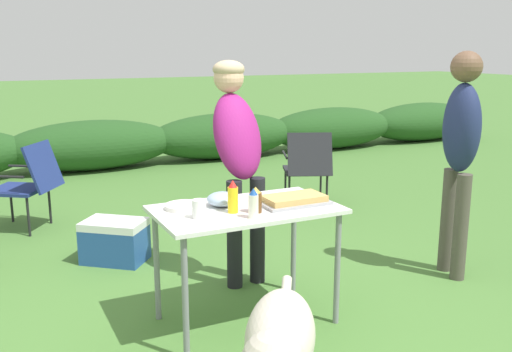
# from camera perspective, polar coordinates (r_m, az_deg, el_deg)

# --- Properties ---
(ground_plane) EXTENTS (60.00, 60.00, 0.00)m
(ground_plane) POSITION_cam_1_polar(r_m,az_deg,el_deg) (3.71, -0.96, -14.24)
(ground_plane) COLOR #477533
(shrub_hedge) EXTENTS (14.40, 0.90, 0.70)m
(shrub_hedge) POSITION_cam_1_polar(r_m,az_deg,el_deg) (8.33, -16.06, 2.98)
(shrub_hedge) COLOR #234C1E
(shrub_hedge) RESTS_ON ground
(folding_table) EXTENTS (1.10, 0.64, 0.74)m
(folding_table) POSITION_cam_1_polar(r_m,az_deg,el_deg) (3.46, -1.00, -4.40)
(folding_table) COLOR silver
(folding_table) RESTS_ON ground
(food_tray) EXTENTS (0.42, 0.24, 0.06)m
(food_tray) POSITION_cam_1_polar(r_m,az_deg,el_deg) (3.51, 3.81, -2.41)
(food_tray) COLOR #9E9EA3
(food_tray) RESTS_ON folding_table
(plate_stack) EXTENTS (0.23, 0.23, 0.03)m
(plate_stack) POSITION_cam_1_polar(r_m,az_deg,el_deg) (3.44, -7.19, -3.03)
(plate_stack) COLOR white
(plate_stack) RESTS_ON folding_table
(mixing_bowl) EXTENTS (0.19, 0.19, 0.09)m
(mixing_bowl) POSITION_cam_1_polar(r_m,az_deg,el_deg) (3.47, -3.39, -2.32)
(mixing_bowl) COLOR #99B2CC
(mixing_bowl) RESTS_ON folding_table
(paper_cup_stack) EXTENTS (0.08, 0.08, 0.11)m
(paper_cup_stack) POSITION_cam_1_polar(r_m,az_deg,el_deg) (3.23, -5.71, -3.29)
(paper_cup_stack) COLOR white
(paper_cup_stack) RESTS_ON folding_table
(mustard_bottle) EXTENTS (0.06, 0.06, 0.19)m
(mustard_bottle) POSITION_cam_1_polar(r_m,az_deg,el_deg) (3.31, -2.33, -2.13)
(mustard_bottle) COLOR yellow
(mustard_bottle) RESTS_ON folding_table
(beer_bottle) EXTENTS (0.07, 0.07, 0.15)m
(beer_bottle) POSITION_cam_1_polar(r_m,az_deg,el_deg) (3.32, -0.04, -2.44)
(beer_bottle) COLOR brown
(beer_bottle) RESTS_ON folding_table
(mayo_bottle) EXTENTS (0.06, 0.06, 0.17)m
(mayo_bottle) POSITION_cam_1_polar(r_m,az_deg,el_deg) (3.21, -0.27, -2.81)
(mayo_bottle) COLOR silver
(mayo_bottle) RESTS_ON folding_table
(standing_person_in_navy_coat) EXTENTS (0.39, 0.50, 1.60)m
(standing_person_in_navy_coat) POSITION_cam_1_polar(r_m,az_deg,el_deg) (4.04, -1.85, 3.10)
(standing_person_in_navy_coat) COLOR black
(standing_person_in_navy_coat) RESTS_ON ground
(standing_person_in_gray_fleece) EXTENTS (0.31, 0.38, 1.66)m
(standing_person_in_gray_fleece) POSITION_cam_1_polar(r_m,az_deg,el_deg) (4.38, 19.78, 3.21)
(standing_person_in_gray_fleece) COLOR #4C473D
(standing_person_in_gray_fleece) RESTS_ON ground
(dog) EXTENTS (0.67, 0.95, 0.70)m
(dog) POSITION_cam_1_polar(r_m,az_deg,el_deg) (2.49, 2.35, -16.61)
(dog) COLOR beige
(dog) RESTS_ON ground
(camp_chair_green_behind_table) EXTENTS (0.66, 0.72, 0.83)m
(camp_chair_green_behind_table) POSITION_cam_1_polar(r_m,az_deg,el_deg) (6.07, 5.16, 1.11)
(camp_chair_green_behind_table) COLOR #232328
(camp_chair_green_behind_table) RESTS_ON ground
(camp_chair_near_hedge) EXTENTS (0.75, 0.71, 0.83)m
(camp_chair_near_hedge) POSITION_cam_1_polar(r_m,az_deg,el_deg) (5.72, -21.86, -0.49)
(camp_chair_near_hedge) COLOR navy
(camp_chair_near_hedge) RESTS_ON ground
(cooler_box) EXTENTS (0.57, 0.55, 0.34)m
(cooler_box) POSITION_cam_1_polar(r_m,az_deg,el_deg) (4.73, -13.94, -6.32)
(cooler_box) COLOR #234C93
(cooler_box) RESTS_ON ground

